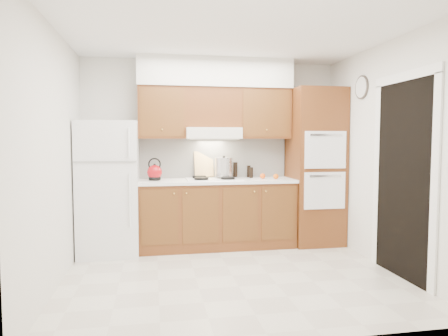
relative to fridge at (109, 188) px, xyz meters
name	(u,v)px	position (x,y,z in m)	size (l,w,h in m)	color
floor	(232,276)	(1.41, -1.14, -0.86)	(3.60, 3.60, 0.00)	beige
ceiling	(233,33)	(1.41, -1.14, 1.74)	(3.60, 3.60, 0.00)	white
wall_back	(212,153)	(1.41, 0.36, 0.44)	(3.60, 0.02, 2.60)	silver
wall_left	(55,158)	(-0.40, -1.14, 0.44)	(0.02, 3.00, 2.60)	silver
wall_right	(386,156)	(3.21, -1.14, 0.44)	(0.02, 3.00, 2.60)	silver
fridge	(109,188)	(0.00, 0.00, 0.00)	(0.75, 0.72, 1.72)	white
base_cabinets	(217,215)	(1.43, 0.06, -0.41)	(2.11, 0.60, 0.90)	brown
countertop	(217,181)	(1.43, 0.05, 0.06)	(2.13, 0.62, 0.04)	white
backsplash	(214,158)	(1.43, 0.34, 0.36)	(2.11, 0.03, 0.56)	white
oven_cabinet	(315,167)	(2.85, 0.03, 0.24)	(0.70, 0.65, 2.20)	brown
upper_cab_left	(162,113)	(0.69, 0.19, 0.99)	(0.63, 0.33, 0.70)	brown
upper_cab_right	(263,114)	(2.12, 0.19, 0.99)	(0.73, 0.33, 0.70)	brown
range_hood	(213,133)	(1.38, 0.13, 0.71)	(0.75, 0.45, 0.15)	silver
upper_cab_over_hood	(212,108)	(1.38, 0.19, 1.06)	(0.75, 0.33, 0.55)	brown
soffit	(216,73)	(1.43, 0.18, 1.54)	(2.13, 0.36, 0.40)	silver
cooktop	(213,179)	(1.38, 0.07, 0.09)	(0.74, 0.50, 0.01)	white
doorway	(403,180)	(3.19, -1.49, 0.19)	(0.02, 0.90, 2.10)	black
wall_clock	(362,87)	(3.19, -0.59, 1.29)	(0.30, 0.30, 0.02)	#3F3833
kettle	(155,172)	(0.58, 0.06, 0.19)	(0.20, 0.20, 0.20)	maroon
cutting_board	(204,164)	(1.28, 0.31, 0.28)	(0.27, 0.02, 0.36)	tan
stock_pot	(224,168)	(1.54, 0.14, 0.24)	(0.25, 0.25, 0.26)	silver
condiment_a	(235,170)	(1.73, 0.25, 0.19)	(0.06, 0.06, 0.22)	black
condiment_b	(249,171)	(1.94, 0.30, 0.17)	(0.05, 0.05, 0.17)	black
condiment_c	(251,173)	(1.95, 0.20, 0.16)	(0.05, 0.05, 0.15)	black
orange_near	(276,176)	(2.24, -0.03, 0.12)	(0.07, 0.07, 0.07)	#F05B0C
orange_far	(263,176)	(2.08, 0.05, 0.12)	(0.08, 0.08, 0.08)	#F04D0C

